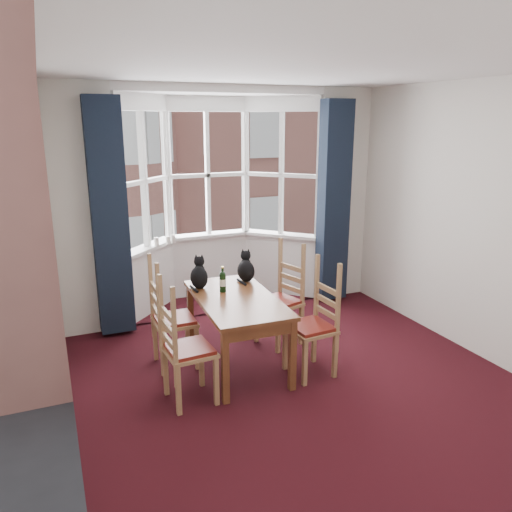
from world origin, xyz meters
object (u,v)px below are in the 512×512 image
chair_left_far (165,322)px  cat_right (246,269)px  candle_tall (157,242)px  candle_short (168,240)px  dining_table (236,306)px  chair_right_far (285,301)px  cat_left (199,275)px  candle_extra (173,239)px  chair_right_near (318,327)px  chair_left_near (179,353)px  wine_bottle (223,281)px

chair_left_far → cat_right: 1.03m
candle_tall → candle_short: bearing=11.0°
dining_table → chair_right_far: size_ratio=1.52×
chair_left_far → cat_left: (0.41, 0.18, 0.38)m
chair_left_far → candle_short: 1.68m
dining_table → cat_right: 0.58m
candle_short → candle_extra: candle_extra is taller
cat_left → candle_extra: (0.07, 1.40, 0.07)m
chair_left_far → candle_short: size_ratio=9.43×
dining_table → chair_right_far: (0.69, 0.33, -0.16)m
chair_right_near → candle_short: (-0.92, 2.25, 0.45)m
chair_left_near → candle_extra: 2.40m
cat_right → candle_short: bearing=111.0°
candle_extra → dining_table: bearing=-84.7°
chair_left_far → candle_short: bearing=75.1°
chair_left_far → cat_right: cat_right is taller
dining_table → cat_right: bearing=58.1°
chair_left_near → candle_short: 2.36m
chair_right_far → candle_tall: candle_tall is taller
chair_left_near → candle_tall: size_ratio=8.98×
candle_extra → cat_right: bearing=-71.8°
cat_left → candle_tall: size_ratio=3.35×
wine_bottle → chair_left_near: bearing=-133.4°
wine_bottle → candle_short: wine_bottle is taller
dining_table → candle_extra: bearing=95.3°
dining_table → cat_left: bearing=119.6°
cat_right → candle_extra: 1.46m
dining_table → chair_left_near: chair_left_near is taller
dining_table → chair_right_near: 0.82m
cat_left → candle_short: size_ratio=3.52×
candle_tall → candle_short: size_ratio=1.05×
chair_left_near → chair_right_far: bearing=29.5°
dining_table → cat_left: size_ratio=4.08×
chair_right_far → cat_left: cat_left is taller
cat_left → candle_tall: cat_left is taller
chair_left_near → dining_table: bearing=33.4°
chair_left_far → wine_bottle: 0.70m
candle_tall → candle_extra: candle_extra is taller
chair_right_far → candle_extra: 1.80m
cat_left → candle_tall: 1.36m
cat_right → candle_short: 1.46m
chair_left_near → candle_tall: 2.31m
chair_right_near → chair_left_near: bearing=-178.8°
chair_right_near → wine_bottle: 1.05m
dining_table → candle_extra: size_ratio=13.16×
chair_left_far → dining_table: bearing=-20.6°
chair_left_far → wine_bottle: size_ratio=3.49×
wine_bottle → candle_extra: bearing=93.7°
chair_left_far → chair_right_near: 1.50m
candle_short → candle_tall: bearing=-169.0°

